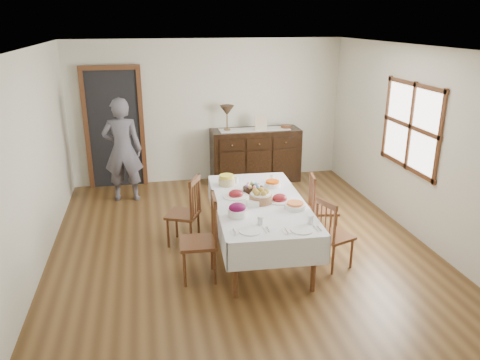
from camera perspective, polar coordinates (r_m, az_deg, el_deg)
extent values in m
plane|color=brown|center=(6.34, 0.18, -8.43)|extent=(6.00, 6.00, 0.00)
cube|color=white|center=(5.63, 0.21, 15.74)|extent=(5.00, 6.00, 0.02)
cube|color=silver|center=(8.73, -3.86, 8.32)|extent=(5.00, 0.02, 2.60)
cube|color=silver|center=(3.20, 11.47, -12.01)|extent=(5.00, 0.02, 2.60)
cube|color=silver|center=(5.89, -24.34, 1.30)|extent=(0.02, 6.00, 2.60)
cube|color=silver|center=(6.80, 21.35, 3.91)|extent=(0.02, 6.00, 2.60)
cube|color=white|center=(6.99, 20.17, 6.14)|extent=(0.02, 1.30, 1.10)
cube|color=#57311B|center=(6.99, 20.08, 6.14)|extent=(0.03, 1.46, 1.26)
cube|color=black|center=(8.68, -15.03, 5.96)|extent=(0.90, 0.06, 2.10)
cube|color=#57311B|center=(8.66, -15.03, 5.93)|extent=(1.04, 0.08, 2.18)
cube|color=silver|center=(5.90, 2.42, -2.77)|extent=(1.19, 2.21, 0.04)
cylinder|color=#57311B|center=(5.17, -0.57, -10.87)|extent=(0.06, 0.06, 0.70)
cylinder|color=#57311B|center=(5.35, 8.98, -10.04)|extent=(0.06, 0.06, 0.70)
cylinder|color=#57311B|center=(6.84, -2.73, -3.10)|extent=(0.06, 0.06, 0.70)
cylinder|color=#57311B|center=(6.97, 4.51, -2.69)|extent=(0.06, 0.06, 0.70)
cube|color=silver|center=(5.88, -2.88, -4.39)|extent=(0.14, 2.20, 0.33)
cube|color=silver|center=(6.07, 7.51, -3.75)|extent=(0.14, 2.20, 0.33)
cube|color=silver|center=(4.99, 4.76, -8.96)|extent=(1.12, 0.08, 0.33)
cube|color=silver|center=(6.95, 0.73, -0.58)|extent=(1.12, 0.08, 0.33)
cube|color=#57311B|center=(5.51, -5.12, -7.62)|extent=(0.45, 0.45, 0.04)
cylinder|color=#57311B|center=(5.77, -6.89, -9.07)|extent=(0.04, 0.04, 0.44)
cylinder|color=#57311B|center=(5.47, -6.77, -10.77)|extent=(0.04, 0.04, 0.44)
cylinder|color=#57311B|center=(5.79, -3.43, -8.88)|extent=(0.04, 0.04, 0.44)
cylinder|color=#57311B|center=(5.48, -3.09, -10.56)|extent=(0.04, 0.04, 0.44)
cylinder|color=#57311B|center=(5.57, -3.33, -4.05)|extent=(0.04, 0.04, 0.57)
cylinder|color=#57311B|center=(5.24, -2.96, -5.62)|extent=(0.04, 0.04, 0.57)
cube|color=#57311B|center=(5.31, -3.20, -2.40)|extent=(0.06, 0.41, 0.08)
cylinder|color=#57311B|center=(5.50, -3.24, -4.62)|extent=(0.02, 0.02, 0.47)
cylinder|color=#57311B|center=(5.41, -3.15, -5.01)|extent=(0.02, 0.02, 0.47)
cylinder|color=#57311B|center=(5.33, -3.06, -5.40)|extent=(0.02, 0.02, 0.47)
cube|color=#57311B|center=(6.36, -6.98, -4.19)|extent=(0.53, 0.53, 0.04)
cylinder|color=#57311B|center=(6.65, -7.74, -5.30)|extent=(0.03, 0.03, 0.41)
cylinder|color=#57311B|center=(6.37, -8.77, -6.46)|extent=(0.03, 0.03, 0.41)
cylinder|color=#57311B|center=(6.54, -5.07, -5.59)|extent=(0.03, 0.03, 0.41)
cylinder|color=#57311B|center=(6.27, -6.00, -6.79)|extent=(0.03, 0.03, 0.41)
cylinder|color=#57311B|center=(6.36, -5.01, -1.55)|extent=(0.04, 0.04, 0.53)
cylinder|color=#57311B|center=(6.05, -6.02, -2.67)|extent=(0.04, 0.04, 0.53)
cube|color=#57311B|center=(6.13, -5.57, -0.10)|extent=(0.19, 0.36, 0.08)
cylinder|color=#57311B|center=(6.29, -5.25, -1.98)|extent=(0.02, 0.02, 0.44)
cylinder|color=#57311B|center=(6.21, -5.50, -2.26)|extent=(0.02, 0.02, 0.44)
cylinder|color=#57311B|center=(6.14, -5.75, -2.54)|extent=(0.02, 0.02, 0.44)
cube|color=#57311B|center=(5.89, 11.49, -6.75)|extent=(0.48, 0.48, 0.04)
cylinder|color=#57311B|center=(5.98, 13.43, -8.73)|extent=(0.03, 0.03, 0.38)
cylinder|color=#57311B|center=(6.17, 11.44, -7.66)|extent=(0.03, 0.03, 0.38)
cylinder|color=#57311B|center=(5.79, 11.26, -9.54)|extent=(0.03, 0.03, 0.38)
cylinder|color=#57311B|center=(5.99, 9.28, -8.41)|extent=(0.03, 0.03, 0.38)
cylinder|color=#57311B|center=(5.57, 11.49, -5.46)|extent=(0.04, 0.04, 0.50)
cylinder|color=#57311B|center=(5.78, 9.33, -4.36)|extent=(0.04, 0.04, 0.50)
cube|color=#57311B|center=(5.59, 10.52, -2.89)|extent=(0.16, 0.35, 0.07)
cylinder|color=#57311B|center=(5.63, 10.92, -5.34)|extent=(0.02, 0.02, 0.41)
cylinder|color=#57311B|center=(5.68, 10.38, -5.06)|extent=(0.02, 0.02, 0.41)
cylinder|color=#57311B|center=(5.74, 9.84, -4.79)|extent=(0.02, 0.02, 0.41)
cube|color=#57311B|center=(6.62, 10.13, -3.62)|extent=(0.44, 0.44, 0.04)
cylinder|color=#57311B|center=(6.60, 11.60, -5.82)|extent=(0.03, 0.03, 0.39)
cylinder|color=#57311B|center=(6.87, 11.04, -4.74)|extent=(0.03, 0.03, 0.39)
cylinder|color=#57311B|center=(6.53, 8.96, -5.90)|extent=(0.03, 0.03, 0.39)
cylinder|color=#57311B|center=(6.81, 8.51, -4.81)|extent=(0.03, 0.03, 0.39)
cylinder|color=#57311B|center=(6.34, 9.03, -2.11)|extent=(0.04, 0.04, 0.51)
cylinder|color=#57311B|center=(6.64, 8.53, -1.10)|extent=(0.04, 0.04, 0.51)
cube|color=#57311B|center=(6.42, 8.87, 0.22)|extent=(0.10, 0.36, 0.07)
cylinder|color=#57311B|center=(6.42, 8.89, -2.00)|extent=(0.02, 0.02, 0.42)
cylinder|color=#57311B|center=(6.50, 8.77, -1.74)|extent=(0.02, 0.02, 0.42)
cylinder|color=#57311B|center=(6.57, 8.65, -1.49)|extent=(0.02, 0.02, 0.42)
cube|color=black|center=(8.80, 1.87, 3.04)|extent=(1.65, 0.55, 0.99)
cube|color=black|center=(8.35, -0.97, 4.28)|extent=(0.46, 0.02, 0.20)
sphere|color=brown|center=(8.33, -0.94, 4.24)|extent=(0.03, 0.03, 0.03)
cube|color=black|center=(8.45, 2.34, 4.45)|extent=(0.46, 0.02, 0.20)
sphere|color=brown|center=(8.43, 2.37, 4.41)|extent=(0.03, 0.03, 0.03)
cube|color=black|center=(8.58, 5.56, 4.60)|extent=(0.46, 0.02, 0.20)
sphere|color=brown|center=(8.56, 5.60, 4.57)|extent=(0.03, 0.03, 0.03)
imported|color=#585661|center=(7.95, -14.15, 3.97)|extent=(0.62, 0.43, 1.86)
cylinder|color=#8C5F3C|center=(5.82, 2.51, -2.30)|extent=(0.28, 0.28, 0.10)
cylinder|color=white|center=(5.80, 2.52, -1.73)|extent=(0.25, 0.25, 0.02)
sphere|color=#B18D33|center=(5.81, 3.20, -1.41)|extent=(0.08, 0.08, 0.08)
sphere|color=#B18D33|center=(5.86, 2.57, -1.21)|extent=(0.08, 0.08, 0.08)
sphere|color=#B18D33|center=(5.82, 1.88, -1.36)|extent=(0.08, 0.08, 0.08)
sphere|color=#B18D33|center=(5.74, 2.07, -1.64)|extent=(0.08, 0.08, 0.08)
sphere|color=#B18D33|center=(5.74, 2.90, -1.67)|extent=(0.08, 0.08, 0.08)
cylinder|color=black|center=(6.21, 1.60, -1.14)|extent=(0.27, 0.27, 0.05)
ellipsoid|color=pink|center=(6.21, 2.28, -0.63)|extent=(0.05, 0.05, 0.06)
ellipsoid|color=#7DD7FF|center=(6.25, 1.97, -0.49)|extent=(0.05, 0.05, 0.06)
ellipsoid|color=#80C86A|center=(6.26, 1.45, -0.45)|extent=(0.05, 0.05, 0.06)
ellipsoid|color=#EB885B|center=(6.23, 1.02, -0.55)|extent=(0.05, 0.05, 0.06)
ellipsoid|color=#CCA1EB|center=(6.17, 0.92, -0.73)|extent=(0.05, 0.05, 0.06)
ellipsoid|color=#FFD177|center=(6.13, 1.23, -0.88)|extent=(0.05, 0.05, 0.06)
ellipsoid|color=pink|center=(6.12, 1.77, -0.92)|extent=(0.05, 0.05, 0.06)
ellipsoid|color=#7DD7FF|center=(6.15, 2.20, -0.81)|extent=(0.05, 0.05, 0.06)
cylinder|color=white|center=(6.02, -0.51, -1.98)|extent=(0.33, 0.33, 0.02)
ellipsoid|color=maroon|center=(6.01, -0.51, -1.71)|extent=(0.19, 0.16, 0.11)
cylinder|color=white|center=(5.90, 4.85, -2.51)|extent=(0.31, 0.31, 0.02)
ellipsoid|color=maroon|center=(5.89, 4.86, -2.23)|extent=(0.19, 0.16, 0.11)
cylinder|color=white|center=(5.43, -0.33, -4.01)|extent=(0.22, 0.22, 0.09)
ellipsoid|color=#5E0939|center=(5.41, -0.33, -3.38)|extent=(0.20, 0.17, 0.11)
cylinder|color=white|center=(6.38, 3.97, -0.59)|extent=(0.21, 0.21, 0.06)
cylinder|color=#F35707|center=(6.37, 3.98, -0.21)|extent=(0.18, 0.18, 0.03)
cylinder|color=tan|center=(6.43, -1.64, -0.17)|extent=(0.23, 0.23, 0.10)
cylinder|color=yellow|center=(6.41, -1.64, 0.44)|extent=(0.20, 0.20, 0.04)
cylinder|color=white|center=(5.70, 6.72, -3.20)|extent=(0.26, 0.26, 0.05)
cylinder|color=orange|center=(5.68, 6.74, -2.84)|extent=(0.20, 0.20, 0.02)
cube|color=white|center=(5.71, 1.58, -2.92)|extent=(0.14, 0.10, 0.07)
cylinder|color=white|center=(5.07, 1.24, -6.22)|extent=(0.25, 0.25, 0.01)
cube|color=white|center=(5.04, -0.65, -6.42)|extent=(0.09, 0.12, 0.01)
cube|color=white|center=(5.04, -0.65, -6.35)|extent=(0.02, 0.16, 0.01)
cube|color=white|center=(5.11, 3.00, -6.09)|extent=(0.02, 0.18, 0.01)
cube|color=white|center=(5.12, 3.44, -6.05)|extent=(0.03, 0.14, 0.01)
cylinder|color=white|center=(5.22, 2.49, -4.94)|extent=(0.07, 0.07, 0.10)
cylinder|color=white|center=(5.14, 7.53, -6.04)|extent=(0.25, 0.25, 0.01)
cube|color=white|center=(5.09, 5.70, -6.26)|extent=(0.09, 0.12, 0.01)
cube|color=white|center=(5.09, 5.71, -6.19)|extent=(0.02, 0.16, 0.01)
cube|color=white|center=(5.19, 9.21, -5.89)|extent=(0.02, 0.18, 0.01)
cube|color=white|center=(5.21, 9.62, -5.85)|extent=(0.03, 0.14, 0.01)
cylinder|color=white|center=(5.30, 8.57, -4.78)|extent=(0.07, 0.07, 0.10)
cylinder|color=white|center=(6.51, -0.50, 0.06)|extent=(0.07, 0.07, 0.10)
cylinder|color=white|center=(6.57, 3.94, 0.25)|extent=(0.06, 0.06, 0.11)
cube|color=white|center=(8.66, 1.79, 6.19)|extent=(1.30, 0.35, 0.01)
cylinder|color=brown|center=(8.58, -1.57, 6.14)|extent=(0.12, 0.12, 0.03)
cylinder|color=brown|center=(8.55, -1.58, 7.06)|extent=(0.02, 0.02, 0.25)
cone|color=#412F1F|center=(8.51, -1.60, 8.47)|extent=(0.26, 0.26, 0.18)
cube|color=#BAA98D|center=(8.58, 2.55, 6.99)|extent=(0.22, 0.08, 0.28)
cylinder|color=#57311B|center=(8.82, 5.65, 6.51)|extent=(0.20, 0.20, 0.06)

